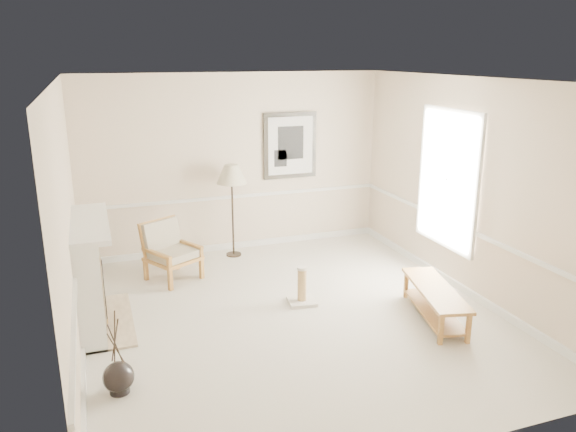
# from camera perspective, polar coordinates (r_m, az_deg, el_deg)

# --- Properties ---
(ground) EXTENTS (5.50, 5.50, 0.00)m
(ground) POSITION_cam_1_polar(r_m,az_deg,el_deg) (7.18, 0.41, -10.11)
(ground) COLOR silver
(ground) RESTS_ON ground
(room) EXTENTS (5.04, 5.54, 2.92)m
(room) POSITION_cam_1_polar(r_m,az_deg,el_deg) (6.68, 1.33, 4.85)
(room) COLOR beige
(room) RESTS_ON ground
(fireplace) EXTENTS (0.64, 1.64, 1.31)m
(fireplace) POSITION_cam_1_polar(r_m,az_deg,el_deg) (7.11, -19.46, -5.69)
(fireplace) COLOR white
(fireplace) RESTS_ON ground
(floor_vase) EXTENTS (0.30, 0.30, 0.88)m
(floor_vase) POSITION_cam_1_polar(r_m,az_deg,el_deg) (5.88, -16.83, -15.46)
(floor_vase) COLOR black
(floor_vase) RESTS_ON ground
(armchair) EXTENTS (0.90, 0.91, 0.86)m
(armchair) POSITION_cam_1_polar(r_m,az_deg,el_deg) (8.34, -12.06, -3.19)
(armchair) COLOR #A67535
(armchair) RESTS_ON ground
(floor_lamp) EXTENTS (0.60, 0.60, 1.51)m
(floor_lamp) POSITION_cam_1_polar(r_m,az_deg,el_deg) (8.89, -5.75, 4.00)
(floor_lamp) COLOR black
(floor_lamp) RESTS_ON ground
(bench) EXTENTS (0.75, 1.47, 0.40)m
(bench) POSITION_cam_1_polar(r_m,az_deg,el_deg) (7.24, 14.71, -8.08)
(bench) COLOR #A67535
(bench) RESTS_ON ground
(scratching_post) EXTENTS (0.40, 0.40, 0.51)m
(scratching_post) POSITION_cam_1_polar(r_m,az_deg,el_deg) (7.46, 1.42, -7.69)
(scratching_post) COLOR white
(scratching_post) RESTS_ON ground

